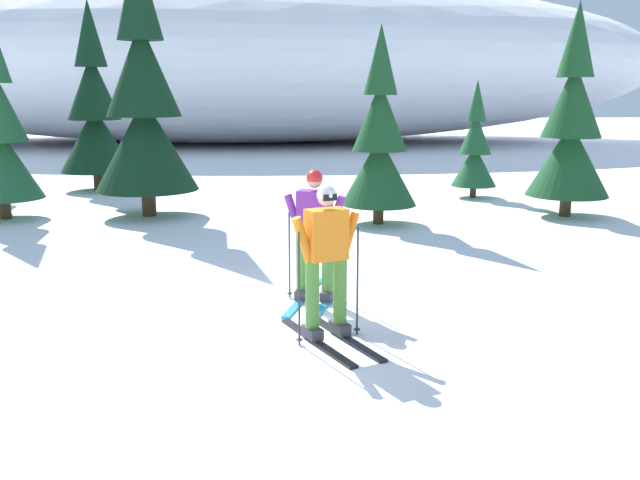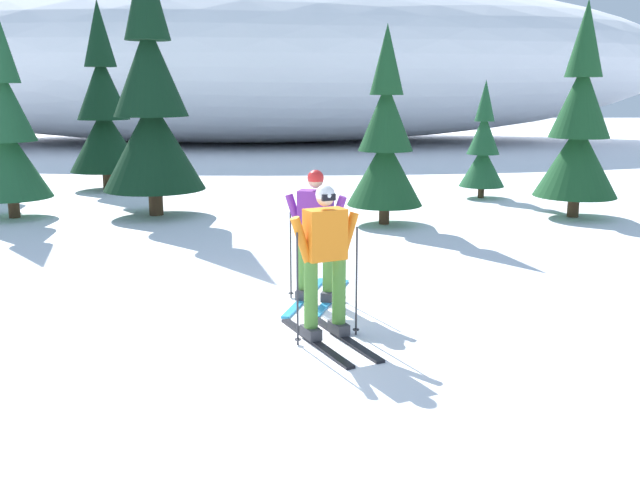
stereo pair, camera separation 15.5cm
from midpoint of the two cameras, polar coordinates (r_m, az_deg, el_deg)
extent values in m
plane|color=white|center=(7.91, -12.50, -7.84)|extent=(120.00, 120.00, 0.00)
cube|color=black|center=(7.73, 2.45, -7.89)|extent=(0.75, 1.51, 0.03)
cube|color=black|center=(7.59, 0.18, -8.29)|extent=(0.75, 1.51, 0.03)
cube|color=#38383D|center=(7.79, 2.10, -7.15)|extent=(0.24, 0.31, 0.12)
cube|color=#38383D|center=(7.64, -0.15, -7.52)|extent=(0.24, 0.31, 0.12)
cylinder|color=#4C8433|center=(7.66, 2.13, -4.12)|extent=(0.15, 0.15, 0.74)
cylinder|color=#4C8433|center=(7.51, -0.15, -4.45)|extent=(0.15, 0.15, 0.74)
cube|color=orange|center=(7.43, 1.02, 0.46)|extent=(0.49, 0.39, 0.54)
cylinder|color=orange|center=(7.56, 2.79, 0.13)|extent=(0.29, 0.20, 0.58)
cylinder|color=orange|center=(7.33, -0.82, -0.25)|extent=(0.29, 0.20, 0.58)
sphere|color=beige|center=(7.36, 1.03, 3.49)|extent=(0.19, 0.19, 0.19)
sphere|color=white|center=(7.35, 1.03, 3.72)|extent=(0.21, 0.21, 0.21)
cube|color=black|center=(7.29, 1.32, 3.48)|extent=(0.15, 0.09, 0.07)
cylinder|color=#2D2D33|center=(7.67, 3.56, -3.40)|extent=(0.02, 0.02, 1.22)
cylinder|color=#2D2D33|center=(7.83, 3.51, -7.28)|extent=(0.07, 0.07, 0.01)
cylinder|color=#2D2D33|center=(7.36, -1.24, -4.06)|extent=(0.02, 0.02, 1.22)
cylinder|color=#2D2D33|center=(7.53, -1.22, -8.08)|extent=(0.07, 0.07, 0.01)
cube|color=#2893CC|center=(9.17, -0.71, -4.63)|extent=(0.61, 1.74, 0.03)
cube|color=#2893CC|center=(9.10, 1.32, -4.78)|extent=(0.61, 1.74, 0.03)
cube|color=#38383D|center=(9.06, -0.88, -4.35)|extent=(0.21, 0.31, 0.12)
cube|color=#38383D|center=(8.98, 1.18, -4.51)|extent=(0.21, 0.31, 0.12)
cylinder|color=#4C8433|center=(8.95, -0.89, -1.72)|extent=(0.15, 0.15, 0.74)
cylinder|color=#4C8433|center=(8.87, 1.19, -1.85)|extent=(0.15, 0.15, 0.74)
cube|color=#6B2889|center=(8.77, 0.15, 2.29)|extent=(0.47, 0.35, 0.55)
cylinder|color=#6B2889|center=(8.85, -1.49, 1.92)|extent=(0.29, 0.17, 0.58)
cylinder|color=#6B2889|center=(8.73, 1.81, 1.77)|extent=(0.29, 0.17, 0.58)
sphere|color=tan|center=(8.72, 0.15, 4.87)|extent=(0.19, 0.19, 0.19)
sphere|color=red|center=(8.71, 0.15, 5.06)|extent=(0.21, 0.21, 0.21)
cube|color=black|center=(8.79, 0.28, 5.00)|extent=(0.15, 0.08, 0.07)
cylinder|color=#2D2D33|center=(9.04, -1.91, -1.25)|extent=(0.02, 0.02, 1.14)
cylinder|color=#2D2D33|center=(9.17, -1.89, -4.35)|extent=(0.07, 0.07, 0.01)
cylinder|color=#2D2D33|center=(8.87, 2.44, -1.51)|extent=(0.02, 0.02, 1.14)
cylinder|color=#2D2D33|center=(9.01, 2.41, -4.66)|extent=(0.07, 0.07, 0.01)
cylinder|color=#47301E|center=(16.16, -23.40, 2.69)|extent=(0.23, 0.23, 0.58)
cone|color=#1E512D|center=(16.05, -23.66, 5.78)|extent=(1.65, 1.65, 1.48)
cone|color=#1E512D|center=(15.98, -24.02, 9.99)|extent=(1.19, 1.19, 1.48)
cylinder|color=#47301E|center=(19.98, -16.67, 4.94)|extent=(0.27, 0.27, 0.67)
cone|color=black|center=(19.89, -16.85, 7.87)|extent=(1.92, 1.92, 1.72)
cone|color=black|center=(19.84, -17.10, 11.82)|extent=(1.38, 1.38, 1.72)
cone|color=black|center=(19.90, -17.35, 15.77)|extent=(0.84, 0.84, 1.72)
cylinder|color=#47301E|center=(15.52, -12.94, 3.37)|extent=(0.30, 0.30, 0.76)
cone|color=black|center=(15.39, -13.14, 7.60)|extent=(2.16, 2.16, 1.93)
cone|color=black|center=(15.36, -13.42, 13.36)|extent=(1.55, 1.55, 1.93)
cylinder|color=#47301E|center=(14.20, 5.55, 2.36)|extent=(0.21, 0.21, 0.53)
cone|color=#194723|center=(14.09, 5.62, 5.59)|extent=(1.51, 1.51, 1.35)
cone|color=#194723|center=(14.01, 5.71, 10.00)|extent=(1.09, 1.09, 1.35)
cone|color=#194723|center=(14.01, 5.81, 14.42)|extent=(0.66, 0.66, 1.35)
cylinder|color=#47301E|center=(18.08, 13.20, 3.98)|extent=(0.16, 0.16, 0.39)
cone|color=#1E512D|center=(18.01, 13.29, 5.86)|extent=(1.12, 1.12, 1.00)
cone|color=#1E512D|center=(17.94, 13.42, 8.41)|extent=(0.81, 0.81, 1.00)
cone|color=#1E512D|center=(17.91, 13.55, 10.97)|extent=(0.49, 0.49, 1.00)
cylinder|color=#47301E|center=(15.89, 20.18, 2.85)|extent=(0.24, 0.24, 0.60)
cone|color=#194723|center=(15.78, 20.42, 6.13)|extent=(1.72, 1.72, 1.54)
cone|color=#194723|center=(15.71, 20.76, 10.59)|extent=(1.24, 1.24, 1.54)
cone|color=#194723|center=(15.75, 21.10, 15.07)|extent=(0.76, 0.76, 1.54)
ellipsoid|color=white|center=(36.83, -6.00, 14.19)|extent=(43.59, 19.51, 8.04)
camera|label=1|loc=(0.08, -89.46, 0.12)|focal=39.36mm
camera|label=2|loc=(0.08, 90.54, -0.12)|focal=39.36mm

